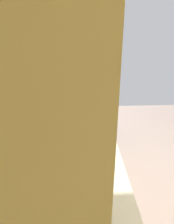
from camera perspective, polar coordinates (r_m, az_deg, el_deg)
The scene contains 6 objects.
wall_back at distance 1.66m, azimuth -15.14°, elevation 5.74°, with size 3.93×0.12×2.70m, color beige.
counter_run at distance 1.83m, azimuth -1.90°, elevation -25.83°, with size 3.10×0.63×0.89m.
upper_cabinets at distance 1.21m, azimuth -9.58°, elevation 23.50°, with size 2.00×0.34×0.56m.
oven_range at distance 3.37m, azimuth -1.93°, elevation -0.79°, with size 0.66×0.67×1.07m.
microwave at distance 2.00m, azimuth -2.93°, elevation 0.53°, with size 0.53×0.35×0.34m.
bowl at distance 1.64m, azimuth -0.84°, elevation -10.04°, with size 0.13×0.13×0.06m.
Camera 1 is at (-1.55, 1.11, 1.82)m, focal length 34.62 mm.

